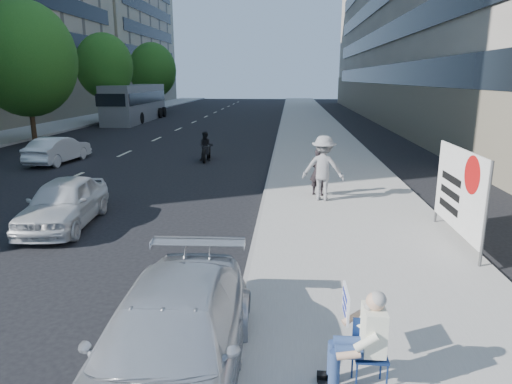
# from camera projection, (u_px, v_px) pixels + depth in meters

# --- Properties ---
(ground) EXTENTS (160.00, 160.00, 0.00)m
(ground) POSITION_uv_depth(u_px,v_px,m) (187.00, 257.00, 10.23)
(ground) COLOR black
(ground) RESTS_ON ground
(near_sidewalk) EXTENTS (5.00, 120.00, 0.15)m
(near_sidewalk) POSITION_uv_depth(u_px,v_px,m) (317.00, 139.00, 29.27)
(near_sidewalk) COLOR gray
(near_sidewalk) RESTS_ON ground
(far_sidewalk) EXTENTS (4.50, 120.00, 0.15)m
(far_sidewalk) POSITION_uv_depth(u_px,v_px,m) (8.00, 136.00, 30.76)
(far_sidewalk) COLOR gray
(far_sidewalk) RESTS_ON ground
(far_bldg_north) EXTENTS (22.00, 28.00, 28.00)m
(far_bldg_north) POSITION_uv_depth(u_px,v_px,m) (79.00, 9.00, 68.95)
(far_bldg_north) COLOR tan
(far_bldg_north) RESTS_ON ground
(near_building) EXTENTS (14.00, 70.00, 20.00)m
(near_building) POSITION_uv_depth(u_px,v_px,m) (471.00, 2.00, 37.53)
(near_building) COLOR gray
(near_building) RESTS_ON ground
(tree_far_c) EXTENTS (6.00, 6.00, 8.47)m
(tree_far_c) POSITION_uv_depth(u_px,v_px,m) (25.00, 59.00, 27.40)
(tree_far_c) COLOR #382616
(tree_far_c) RESTS_ON ground
(tree_far_d) EXTENTS (4.80, 4.80, 7.65)m
(tree_far_d) POSITION_uv_depth(u_px,v_px,m) (104.00, 66.00, 39.04)
(tree_far_d) COLOR #382616
(tree_far_d) RESTS_ON ground
(tree_far_e) EXTENTS (5.40, 5.40, 7.89)m
(tree_far_e) POSITION_uv_depth(u_px,v_px,m) (153.00, 70.00, 52.61)
(tree_far_e) COLOR #382616
(tree_far_e) RESTS_ON ground
(seated_protester) EXTENTS (0.83, 1.11, 1.31)m
(seated_protester) POSITION_uv_depth(u_px,v_px,m) (362.00, 334.00, 5.57)
(seated_protester) COLOR navy
(seated_protester) RESTS_ON near_sidewalk
(jogger) EXTENTS (1.44, 1.00, 2.04)m
(jogger) POSITION_uv_depth(u_px,v_px,m) (323.00, 168.00, 14.25)
(jogger) COLOR gray
(jogger) RESTS_ON near_sidewalk
(pedestrian_woman) EXTENTS (0.66, 0.54, 1.56)m
(pedestrian_woman) POSITION_uv_depth(u_px,v_px,m) (318.00, 172.00, 14.91)
(pedestrian_woman) COLOR black
(pedestrian_woman) RESTS_ON near_sidewalk
(protest_banner) EXTENTS (0.08, 3.06, 2.20)m
(protest_banner) POSITION_uv_depth(u_px,v_px,m) (459.00, 190.00, 10.51)
(protest_banner) COLOR #4C4C4C
(protest_banner) RESTS_ON near_sidewalk
(parked_sedan) EXTENTS (1.98, 4.65, 1.34)m
(parked_sedan) POSITION_uv_depth(u_px,v_px,m) (170.00, 344.00, 5.71)
(parked_sedan) COLOR silver
(parked_sedan) RESTS_ON ground
(white_sedan_near) EXTENTS (1.92, 3.97, 1.31)m
(white_sedan_near) POSITION_uv_depth(u_px,v_px,m) (64.00, 203.00, 12.27)
(white_sedan_near) COLOR silver
(white_sedan_near) RESTS_ON ground
(white_sedan_mid) EXTENTS (1.63, 3.86, 1.24)m
(white_sedan_mid) POSITION_uv_depth(u_px,v_px,m) (58.00, 150.00, 21.51)
(white_sedan_mid) COLOR silver
(white_sedan_mid) RESTS_ON ground
(motorcycle) EXTENTS (0.76, 2.05, 1.42)m
(motorcycle) POSITION_uv_depth(u_px,v_px,m) (206.00, 148.00, 22.04)
(motorcycle) COLOR black
(motorcycle) RESTS_ON ground
(bus) EXTENTS (2.95, 12.12, 3.30)m
(bus) POSITION_uv_depth(u_px,v_px,m) (136.00, 103.00, 42.14)
(bus) COLOR slate
(bus) RESTS_ON ground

